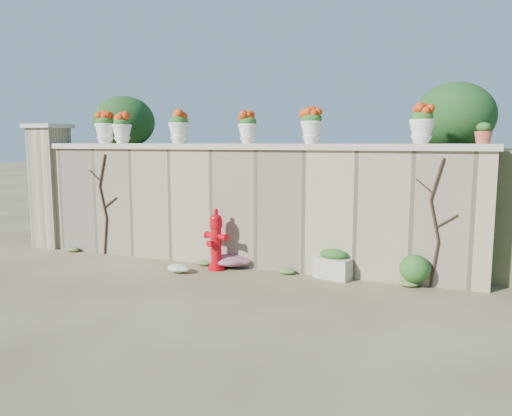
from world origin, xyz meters
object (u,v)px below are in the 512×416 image
at_px(planter_box, 333,265).
at_px(fire_hydrant, 216,239).
at_px(terracotta_pot, 483,134).
at_px(urn_pot_0, 105,128).

bearing_deg(planter_box, fire_hydrant, -160.25).
relative_size(planter_box, terracotta_pot, 2.15).
distance_m(fire_hydrant, planter_box, 1.98).
distance_m(fire_hydrant, terracotta_pot, 4.37).
height_order(fire_hydrant, terracotta_pot, terracotta_pot).
xyz_separation_m(fire_hydrant, planter_box, (1.94, 0.21, -0.30)).
bearing_deg(urn_pot_0, fire_hydrant, -10.27).
relative_size(planter_box, urn_pot_0, 1.03).
bearing_deg(planter_box, urn_pot_0, -169.70).
bearing_deg(fire_hydrant, terracotta_pot, 21.99).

